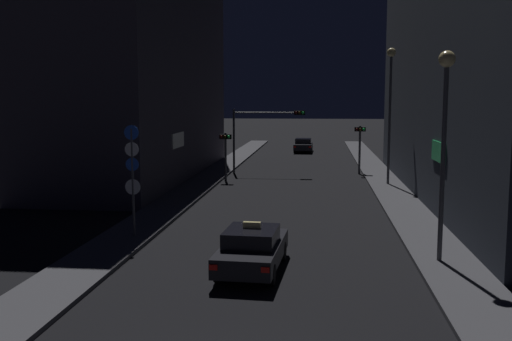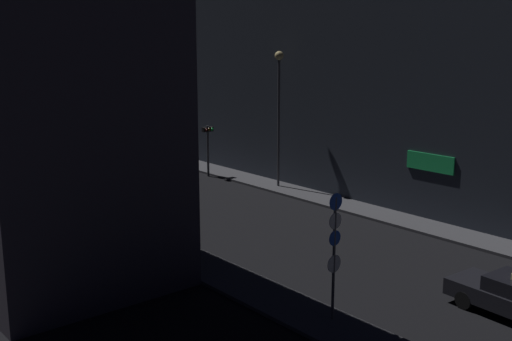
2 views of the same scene
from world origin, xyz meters
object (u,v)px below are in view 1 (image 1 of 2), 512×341
at_px(sign_pole_left, 132,172).
at_px(street_lamp_near_block, 445,114).
at_px(far_car, 303,145).
at_px(street_lamp_far_block, 390,90).
at_px(taxi, 252,249).
at_px(traffic_light_overhead, 263,126).
at_px(traffic_light_left_kerb, 225,146).
at_px(traffic_light_right_kerb, 360,139).

height_order(sign_pole_left, street_lamp_near_block, street_lamp_near_block).
xyz_separation_m(far_car, street_lamp_far_block, (5.97, -22.77, 5.33)).
distance_m(taxi, traffic_light_overhead, 24.47).
bearing_deg(traffic_light_overhead, street_lamp_far_block, -30.85).
xyz_separation_m(traffic_light_overhead, traffic_light_left_kerb, (-2.17, -3.90, -1.17)).
relative_size(traffic_light_overhead, street_lamp_near_block, 0.77).
distance_m(taxi, traffic_light_right_kerb, 25.40).
relative_size(street_lamp_near_block, street_lamp_far_block, 0.81).
height_order(sign_pole_left, street_lamp_far_block, street_lamp_far_block).
relative_size(traffic_light_overhead, traffic_light_right_kerb, 1.49).
relative_size(taxi, sign_pole_left, 1.04).
relative_size(traffic_light_left_kerb, sign_pole_left, 0.74).
xyz_separation_m(traffic_light_overhead, street_lamp_near_block, (8.09, -22.79, 1.50)).
distance_m(taxi, traffic_light_left_kerb, 20.81).
bearing_deg(street_lamp_far_block, traffic_light_overhead, 149.15).
relative_size(traffic_light_overhead, sign_pole_left, 1.21).
distance_m(traffic_light_overhead, street_lamp_far_block, 10.14).
bearing_deg(far_car, street_lamp_near_block, -82.09).
bearing_deg(traffic_light_overhead, sign_pole_left, -98.66).
xyz_separation_m(traffic_light_overhead, traffic_light_right_kerb, (7.01, 0.60, -0.96)).
relative_size(sign_pole_left, street_lamp_far_block, 0.51).
height_order(traffic_light_overhead, street_lamp_near_block, street_lamp_near_block).
height_order(traffic_light_overhead, sign_pole_left, traffic_light_overhead).
relative_size(traffic_light_overhead, street_lamp_far_block, 0.62).
bearing_deg(traffic_light_overhead, traffic_light_right_kerb, 4.92).
bearing_deg(traffic_light_right_kerb, sign_pole_left, -115.61).
bearing_deg(traffic_light_left_kerb, street_lamp_far_block, -6.11).
bearing_deg(traffic_light_right_kerb, street_lamp_near_block, -87.36).
xyz_separation_m(traffic_light_left_kerb, sign_pole_left, (-0.96, -16.65, 0.34)).
bearing_deg(street_lamp_far_block, traffic_light_right_kerb, 104.11).
bearing_deg(sign_pole_left, street_lamp_near_block, -11.26).
bearing_deg(traffic_light_left_kerb, far_car, 77.94).
height_order(street_lamp_near_block, street_lamp_far_block, street_lamp_far_block).
height_order(far_car, traffic_light_right_kerb, traffic_light_right_kerb).
distance_m(street_lamp_near_block, street_lamp_far_block, 17.79).
height_order(traffic_light_left_kerb, street_lamp_far_block, street_lamp_far_block).
distance_m(sign_pole_left, street_lamp_near_block, 11.67).
height_order(far_car, street_lamp_far_block, street_lamp_far_block).
relative_size(taxi, street_lamp_near_block, 0.66).
bearing_deg(far_car, taxi, -90.68).
distance_m(sign_pole_left, street_lamp_far_block, 19.64).
bearing_deg(street_lamp_near_block, taxi, -166.75).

